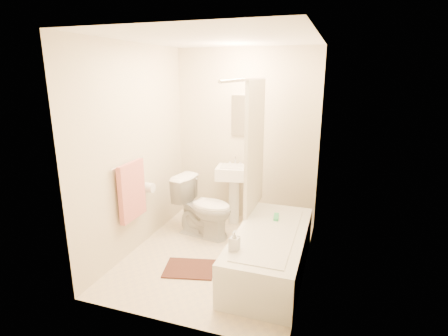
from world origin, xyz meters
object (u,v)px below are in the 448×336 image
(bath_mat, at_px, (190,269))
(soap_bottle, at_px, (234,241))
(toilet, at_px, (204,207))
(bathtub, at_px, (270,252))
(sink, at_px, (234,193))

(bath_mat, xyz_separation_m, soap_bottle, (0.58, -0.24, 0.54))
(toilet, xyz_separation_m, bath_mat, (0.17, -0.84, -0.37))
(bath_mat, bearing_deg, soap_bottle, -22.63)
(bathtub, bearing_deg, bath_mat, -163.12)
(bath_mat, height_order, soap_bottle, soap_bottle)
(toilet, height_order, bath_mat, toilet)
(bathtub, bearing_deg, toilet, 149.25)
(sink, height_order, bathtub, sink)
(bath_mat, distance_m, soap_bottle, 0.83)
(sink, bearing_deg, soap_bottle, -81.73)
(toilet, relative_size, sink, 0.86)
(bath_mat, bearing_deg, sink, 85.99)
(sink, distance_m, bath_mat, 1.40)
(toilet, height_order, soap_bottle, toilet)
(bathtub, bearing_deg, sink, 124.53)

